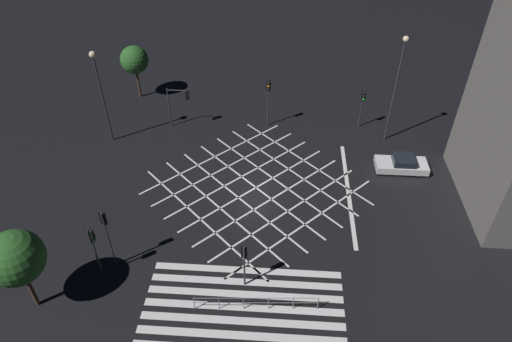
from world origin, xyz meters
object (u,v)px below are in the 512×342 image
traffic_light_sw_cross (106,228)px  street_lamp_east (98,78)px  waiting_car (402,164)px  traffic_light_median_south (244,257)px  traffic_light_median_north (268,94)px  street_tree_far (134,60)px  street_lamp_west (398,74)px  traffic_light_ne_cross (363,101)px  traffic_light_nw_main (180,99)px  traffic_light_sw_main (94,243)px  street_tree_near (15,258)px

traffic_light_sw_cross → street_lamp_east: size_ratio=0.55×
street_lamp_east → waiting_car: 24.92m
waiting_car → traffic_light_median_south: bearing=45.9°
traffic_light_sw_cross → traffic_light_median_south: bearing=-96.6°
traffic_light_median_north → street_tree_far: bearing=-108.9°
street_lamp_west → traffic_light_ne_cross: bearing=139.3°
traffic_light_nw_main → street_lamp_east: (-5.65, -2.54, 3.19)m
traffic_light_ne_cross → waiting_car: size_ratio=0.92×
traffic_light_sw_main → traffic_light_ne_cross: size_ratio=1.06×
street_tree_near → street_lamp_east: bearing=92.9°
street_lamp_west → street_tree_far: size_ratio=1.78×
traffic_light_sw_cross → street_lamp_east: 14.40m
traffic_light_median_north → waiting_car: size_ratio=1.12×
traffic_light_sw_cross → street_tree_far: bearing=10.9°
traffic_light_nw_main → street_tree_near: bearing=-104.1°
traffic_light_ne_cross → waiting_car: bearing=23.7°
traffic_light_sw_cross → street_lamp_west: 24.56m
traffic_light_sw_main → street_tree_near: bearing=-142.6°
traffic_light_sw_main → street_lamp_west: size_ratio=0.42×
traffic_light_median_north → traffic_light_nw_main: 7.73m
traffic_light_sw_cross → traffic_light_ne_cross: size_ratio=1.21×
traffic_light_nw_main → traffic_light_sw_main: (-1.69, -16.81, 0.06)m
street_lamp_east → street_lamp_west: (23.59, 1.73, 0.21)m
traffic_light_median_north → traffic_light_ne_cross: (8.20, 0.30, -0.57)m
street_tree_near → traffic_light_sw_cross: bearing=41.8°
traffic_light_ne_cross → waiting_car: (2.66, -6.05, -2.08)m
traffic_light_nw_main → street_tree_near: (-4.82, -19.20, 1.28)m
street_lamp_east → street_tree_near: (0.84, -16.66, -1.91)m
traffic_light_sw_cross → street_tree_far: (-4.05, 21.02, 0.70)m
traffic_light_median_south → street_lamp_west: street_lamp_west is taller
traffic_light_sw_cross → waiting_car: (19.72, 10.85, -2.62)m
traffic_light_median_north → traffic_light_median_south: size_ratio=1.36×
traffic_light_ne_cross → street_tree_near: bearing=-45.8°
traffic_light_sw_main → traffic_light_sw_cross: 1.08m
street_lamp_west → street_lamp_east: bearing=-175.8°
street_lamp_east → waiting_car: bearing=-6.0°
traffic_light_sw_main → waiting_car: (20.24, 11.72, -2.24)m
street_lamp_west → traffic_light_median_north: bearing=171.9°
traffic_light_sw_cross → traffic_light_median_south: 8.38m
traffic_light_median_north → street_tree_far: size_ratio=0.87×
traffic_light_ne_cross → street_tree_near: 28.93m
traffic_light_median_south → street_tree_far: bearing=29.3°
traffic_light_ne_cross → traffic_light_median_north: bearing=-87.9°
street_lamp_east → street_tree_near: street_lamp_east is taller
traffic_light_nw_main → street_tree_far: (-5.23, 5.08, 1.13)m
traffic_light_sw_main → street_lamp_east: size_ratio=0.48×
traffic_light_nw_main → traffic_light_median_south: size_ratio=1.14×
traffic_light_median_south → street_lamp_east: (-12.77, 14.36, 3.58)m
traffic_light_nw_main → traffic_light_sw_cross: traffic_light_sw_cross is taller
traffic_light_median_north → traffic_light_sw_main: traffic_light_median_north is taller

